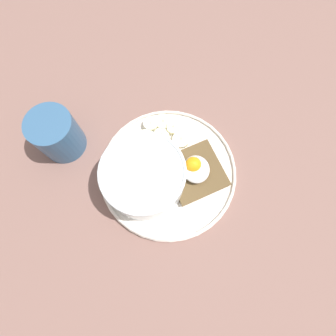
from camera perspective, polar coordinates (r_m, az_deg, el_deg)
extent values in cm
cube|color=#7B5951|center=(51.88, 0.00, -1.37)|extent=(120.00, 120.00, 2.00)
cylinder|color=silver|center=(50.45, 0.00, -0.88)|extent=(26.08, 26.08, 1.00)
torus|color=silver|center=(49.68, 0.00, -0.61)|extent=(25.88, 25.88, 0.60)
cylinder|color=white|center=(46.30, -5.27, -1.96)|extent=(14.54, 14.54, 6.80)
torus|color=white|center=(43.06, -5.67, -0.71)|extent=(14.74, 14.74, 0.60)
cylinder|color=#BE687D|center=(46.52, -5.25, -2.04)|extent=(13.14, 13.14, 5.93)
ellipsoid|color=#BE687D|center=(43.88, -5.56, -1.04)|extent=(12.48, 12.48, 1.20)
ellipsoid|color=olive|center=(43.26, -8.86, -3.33)|extent=(2.23, 2.31, 0.84)
ellipsoid|color=tan|center=(44.82, -5.10, 3.54)|extent=(1.29, 1.44, 0.52)
ellipsoid|color=#CBBA8D|center=(43.60, -6.68, -1.57)|extent=(1.26, 1.36, 0.49)
ellipsoid|color=tan|center=(43.77, -6.59, -0.59)|extent=(1.58, 1.56, 0.58)
ellipsoid|color=#C9AE95|center=(44.67, -5.25, 3.37)|extent=(1.99, 1.72, 0.72)
ellipsoid|color=#946D48|center=(44.84, -9.91, 2.35)|extent=(1.48, 1.95, 0.75)
ellipsoid|color=tan|center=(43.27, -4.19, -2.10)|extent=(1.21, 1.48, 0.55)
cube|color=brown|center=(48.92, 5.98, -0.75)|extent=(12.89, 12.89, 0.30)
cube|color=brown|center=(49.46, 5.91, -0.95)|extent=(12.64, 12.64, 1.35)
ellipsoid|color=white|center=(47.65, 6.14, -0.28)|extent=(5.29, 4.91, 2.47)
sphere|color=orange|center=(46.88, 5.55, 0.32)|extent=(2.94, 2.94, 2.94)
cylinder|color=#F0E9BB|center=(52.24, -1.42, 7.16)|extent=(3.23, 3.22, 0.92)
cylinder|color=#BBB692|center=(51.86, -1.43, 7.35)|extent=(0.58, 0.58, 0.13)
cylinder|color=#EDEDC0|center=(51.95, -4.82, 6.54)|extent=(4.45, 4.47, 1.33)
cylinder|color=#B9B996|center=(51.41, -4.88, 6.81)|extent=(0.80, 0.80, 0.14)
cylinder|color=#F1ECC7|center=(53.09, -3.77, 9.44)|extent=(3.13, 3.15, 1.43)
cylinder|color=#BCB89B|center=(52.48, -3.82, 9.79)|extent=(0.56, 0.57, 0.13)
cylinder|color=#F5ECB3|center=(52.62, 1.14, 8.71)|extent=(3.28, 3.18, 1.58)
cylinder|color=#BFB88B|center=(52.05, 1.16, 9.03)|extent=(0.58, 0.57, 0.17)
cylinder|color=#F1EBB6|center=(53.46, -1.08, 9.98)|extent=(4.49, 4.49, 1.05)
cylinder|color=#BCB78E|center=(53.02, -1.09, 10.24)|extent=(0.81, 0.81, 0.13)
cylinder|color=beige|center=(51.73, 2.82, 6.17)|extent=(3.67, 3.59, 1.32)
cylinder|color=#BAB48F|center=(51.27, 2.84, 6.40)|extent=(0.65, 0.65, 0.18)
cylinder|color=#335B82|center=(53.11, -22.99, 6.72)|extent=(8.41, 8.41, 8.90)
cylinder|color=#35280F|center=(50.33, -24.44, 8.29)|extent=(7.15, 7.15, 0.40)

